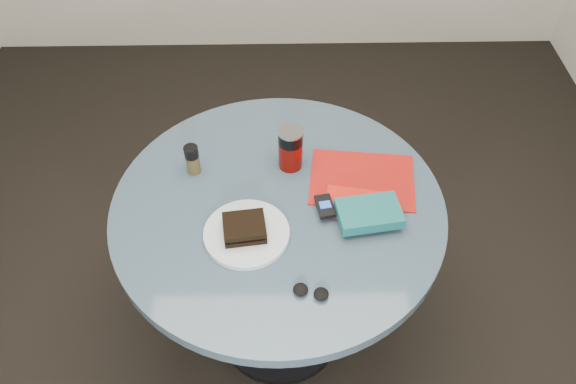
{
  "coord_description": "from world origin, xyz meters",
  "views": [
    {
      "loc": [
        0.01,
        -1.1,
        2.02
      ],
      "look_at": [
        0.03,
        0.0,
        0.8
      ],
      "focal_mm": 35.0,
      "sensor_mm": 36.0,
      "label": 1
    }
  ],
  "objects_px": {
    "sandwich": "(244,228)",
    "mp3_player": "(325,206)",
    "magazine": "(362,180)",
    "novel": "(369,213)",
    "red_book": "(355,204)",
    "table": "(279,237)",
    "soda_can": "(290,148)",
    "pepper_grinder": "(192,159)",
    "plate": "(247,234)",
    "headphones": "(311,292)"
  },
  "relations": [
    {
      "from": "sandwich",
      "to": "mp3_player",
      "type": "xyz_separation_m",
      "value": [
        0.23,
        0.08,
        -0.01
      ]
    },
    {
      "from": "table",
      "to": "plate",
      "type": "height_order",
      "value": "plate"
    },
    {
      "from": "table",
      "to": "headphones",
      "type": "bearing_deg",
      "value": -75.21
    },
    {
      "from": "soda_can",
      "to": "magazine",
      "type": "bearing_deg",
      "value": -17.85
    },
    {
      "from": "magazine",
      "to": "red_book",
      "type": "relative_size",
      "value": 1.83
    },
    {
      "from": "novel",
      "to": "red_book",
      "type": "bearing_deg",
      "value": 111.32
    },
    {
      "from": "sandwich",
      "to": "headphones",
      "type": "height_order",
      "value": "sandwich"
    },
    {
      "from": "headphones",
      "to": "novel",
      "type": "bearing_deg",
      "value": 53.66
    },
    {
      "from": "table",
      "to": "plate",
      "type": "bearing_deg",
      "value": -127.11
    },
    {
      "from": "magazine",
      "to": "headphones",
      "type": "relative_size",
      "value": 3.1
    },
    {
      "from": "red_book",
      "to": "headphones",
      "type": "relative_size",
      "value": 1.69
    },
    {
      "from": "sandwich",
      "to": "mp3_player",
      "type": "distance_m",
      "value": 0.25
    },
    {
      "from": "soda_can",
      "to": "red_book",
      "type": "relative_size",
      "value": 0.83
    },
    {
      "from": "red_book",
      "to": "novel",
      "type": "bearing_deg",
      "value": -49.47
    },
    {
      "from": "pepper_grinder",
      "to": "mp3_player",
      "type": "relative_size",
      "value": 1.11
    },
    {
      "from": "table",
      "to": "mp3_player",
      "type": "distance_m",
      "value": 0.24
    },
    {
      "from": "mp3_player",
      "to": "table",
      "type": "bearing_deg",
      "value": 164.72
    },
    {
      "from": "soda_can",
      "to": "headphones",
      "type": "xyz_separation_m",
      "value": [
        0.04,
        -0.48,
        -0.06
      ]
    },
    {
      "from": "headphones",
      "to": "red_book",
      "type": "bearing_deg",
      "value": 64.16
    },
    {
      "from": "table",
      "to": "red_book",
      "type": "relative_size",
      "value": 5.74
    },
    {
      "from": "plate",
      "to": "mp3_player",
      "type": "height_order",
      "value": "mp3_player"
    },
    {
      "from": "soda_can",
      "to": "pepper_grinder",
      "type": "height_order",
      "value": "soda_can"
    },
    {
      "from": "table",
      "to": "red_book",
      "type": "distance_m",
      "value": 0.29
    },
    {
      "from": "soda_can",
      "to": "red_book",
      "type": "xyz_separation_m",
      "value": [
        0.19,
        -0.18,
        -0.06
      ]
    },
    {
      "from": "novel",
      "to": "headphones",
      "type": "xyz_separation_m",
      "value": [
        -0.18,
        -0.24,
        -0.03
      ]
    },
    {
      "from": "mp3_player",
      "to": "headphones",
      "type": "distance_m",
      "value": 0.28
    },
    {
      "from": "soda_can",
      "to": "novel",
      "type": "bearing_deg",
      "value": -47.18
    },
    {
      "from": "plate",
      "to": "mp3_player",
      "type": "distance_m",
      "value": 0.24
    },
    {
      "from": "table",
      "to": "magazine",
      "type": "height_order",
      "value": "magazine"
    },
    {
      "from": "soda_can",
      "to": "plate",
      "type": "bearing_deg",
      "value": -115.01
    },
    {
      "from": "sandwich",
      "to": "pepper_grinder",
      "type": "distance_m",
      "value": 0.31
    },
    {
      "from": "plate",
      "to": "sandwich",
      "type": "height_order",
      "value": "sandwich"
    },
    {
      "from": "plate",
      "to": "novel",
      "type": "bearing_deg",
      "value": 7.04
    },
    {
      "from": "table",
      "to": "plate",
      "type": "xyz_separation_m",
      "value": [
        -0.09,
        -0.12,
        0.17
      ]
    },
    {
      "from": "pepper_grinder",
      "to": "headphones",
      "type": "bearing_deg",
      "value": -52.79
    },
    {
      "from": "sandwich",
      "to": "mp3_player",
      "type": "relative_size",
      "value": 1.41
    },
    {
      "from": "red_book",
      "to": "mp3_player",
      "type": "distance_m",
      "value": 0.09
    },
    {
      "from": "sandwich",
      "to": "magazine",
      "type": "xyz_separation_m",
      "value": [
        0.36,
        0.21,
        -0.03
      ]
    },
    {
      "from": "plate",
      "to": "magazine",
      "type": "xyz_separation_m",
      "value": [
        0.35,
        0.21,
        -0.0
      ]
    },
    {
      "from": "plate",
      "to": "magazine",
      "type": "bearing_deg",
      "value": 30.68
    },
    {
      "from": "magazine",
      "to": "novel",
      "type": "relative_size",
      "value": 1.77
    },
    {
      "from": "soda_can",
      "to": "red_book",
      "type": "distance_m",
      "value": 0.27
    },
    {
      "from": "sandwich",
      "to": "table",
      "type": "bearing_deg",
      "value": 52.01
    },
    {
      "from": "magazine",
      "to": "novel",
      "type": "bearing_deg",
      "value": -83.62
    },
    {
      "from": "table",
      "to": "sandwich",
      "type": "bearing_deg",
      "value": -127.99
    },
    {
      "from": "novel",
      "to": "mp3_player",
      "type": "distance_m",
      "value": 0.13
    },
    {
      "from": "table",
      "to": "red_book",
      "type": "xyz_separation_m",
      "value": [
        0.23,
        -0.02,
        0.18
      ]
    },
    {
      "from": "red_book",
      "to": "soda_can",
      "type": "bearing_deg",
      "value": 146.77
    },
    {
      "from": "table",
      "to": "pepper_grinder",
      "type": "distance_m",
      "value": 0.37
    },
    {
      "from": "plate",
      "to": "sandwich",
      "type": "distance_m",
      "value": 0.03
    }
  ]
}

